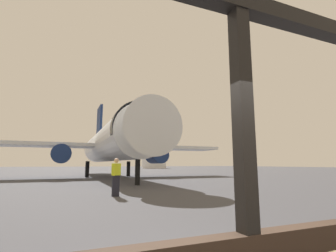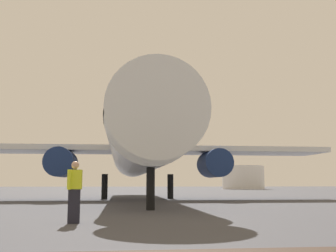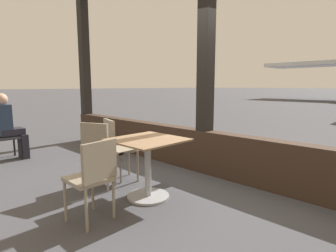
% 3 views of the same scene
% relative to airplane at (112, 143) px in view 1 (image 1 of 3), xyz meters
% --- Properties ---
extents(ground_plane, '(220.00, 220.00, 0.00)m').
position_rel_airplane_xyz_m(ground_plane, '(-2.73, 14.28, -3.77)').
color(ground_plane, '#424247').
extents(window_frame, '(7.56, 0.24, 3.75)m').
position_rel_airplane_xyz_m(window_frame, '(-2.73, -25.72, -2.45)').
color(window_frame, '#38281E').
rests_on(window_frame, ground).
extents(airplane, '(26.76, 29.50, 10.77)m').
position_rel_airplane_xyz_m(airplane, '(0.00, 0.00, 0.00)').
color(airplane, silver).
rests_on(airplane, ground).
extents(ground_crew_worker, '(0.40, 0.49, 1.74)m').
position_rel_airplane_xyz_m(ground_crew_worker, '(-2.56, -16.45, -2.87)').
color(ground_crew_worker, black).
rests_on(ground_crew_worker, ground).
extents(fuel_storage_tank, '(8.36, 8.36, 4.62)m').
position_rel_airplane_xyz_m(fuel_storage_tank, '(23.29, 52.60, -1.46)').
color(fuel_storage_tank, white).
rests_on(fuel_storage_tank, ground).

